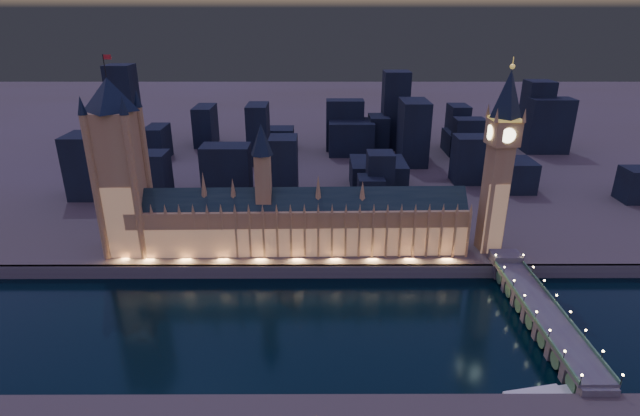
{
  "coord_description": "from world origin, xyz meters",
  "views": [
    {
      "loc": [
        4.14,
        -213.05,
        145.82
      ],
      "look_at": [
        5.0,
        55.0,
        38.0
      ],
      "focal_mm": 28.0,
      "sensor_mm": 36.0,
      "label": 1
    }
  ],
  "objects_px": {
    "victoria_tower": "(119,160)",
    "palace_of_westminster": "(297,222)",
    "westminster_bridge": "(538,312)",
    "elizabeth_tower": "(501,149)",
    "river_boat": "(533,399)"
  },
  "relations": [
    {
      "from": "victoria_tower",
      "to": "palace_of_westminster",
      "type": "bearing_deg",
      "value": -0.1
    },
    {
      "from": "palace_of_westminster",
      "to": "westminster_bridge",
      "type": "bearing_deg",
      "value": -28.11
    },
    {
      "from": "elizabeth_tower",
      "to": "river_boat",
      "type": "bearing_deg",
      "value": -98.8
    },
    {
      "from": "palace_of_westminster",
      "to": "westminster_bridge",
      "type": "distance_m",
      "value": 139.87
    },
    {
      "from": "palace_of_westminster",
      "to": "elizabeth_tower",
      "type": "bearing_deg",
      "value": 0.09
    },
    {
      "from": "palace_of_westminster",
      "to": "elizabeth_tower",
      "type": "height_order",
      "value": "elizabeth_tower"
    },
    {
      "from": "palace_of_westminster",
      "to": "river_boat",
      "type": "distance_m",
      "value": 156.95
    },
    {
      "from": "westminster_bridge",
      "to": "palace_of_westminster",
      "type": "bearing_deg",
      "value": 151.89
    },
    {
      "from": "elizabeth_tower",
      "to": "westminster_bridge",
      "type": "distance_m",
      "value": 92.68
    },
    {
      "from": "elizabeth_tower",
      "to": "victoria_tower",
      "type": "bearing_deg",
      "value": -180.0
    },
    {
      "from": "victoria_tower",
      "to": "westminster_bridge",
      "type": "distance_m",
      "value": 239.86
    },
    {
      "from": "palace_of_westminster",
      "to": "victoria_tower",
      "type": "relative_size",
      "value": 1.75
    },
    {
      "from": "palace_of_westminster",
      "to": "river_boat",
      "type": "bearing_deg",
      "value": -50.6
    },
    {
      "from": "victoria_tower",
      "to": "river_boat",
      "type": "height_order",
      "value": "victoria_tower"
    },
    {
      "from": "elizabeth_tower",
      "to": "westminster_bridge",
      "type": "xyz_separation_m",
      "value": [
        5.11,
        -65.39,
        -65.49
      ]
    }
  ]
}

